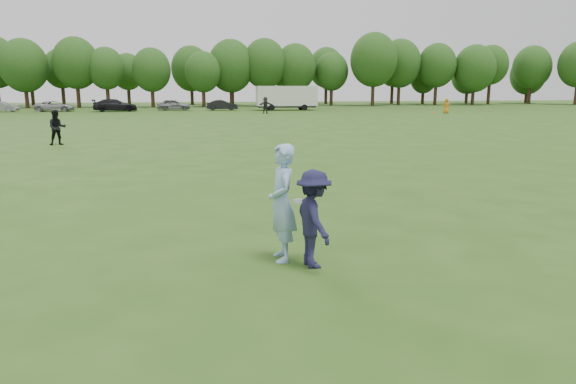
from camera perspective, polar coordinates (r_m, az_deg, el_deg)
The scene contains 15 objects.
ground at distance 10.05m, azimuth 5.56°, elevation -6.49°, with size 200.00×200.00×0.00m, color #284B15.
thrower at distance 9.21m, azimuth -0.66°, elevation -1.23°, with size 0.78×0.51×2.13m, color #8CB1D9.
defender at distance 8.93m, azimuth 2.89°, elevation -2.99°, with size 1.11×0.64×1.73m, color #1B1B3B.
player_far_a at distance 30.55m, azimuth -24.27°, elevation 6.53°, with size 0.91×0.71×1.88m, color black.
player_far_c at distance 64.16m, azimuth 17.19°, elevation 9.13°, with size 0.86×0.56×1.76m, color orange.
player_far_d at distance 61.11m, azimuth -2.52°, elevation 9.61°, with size 1.80×0.57×1.94m, color black.
car_b at distance 73.98m, azimuth -29.29°, elevation 8.27°, with size 1.40×4.01×1.32m, color slate.
car_c at distance 72.29m, azimuth -24.48°, elevation 8.66°, with size 2.19×4.75×1.32m, color #9C9CA0.
car_d at distance 69.64m, azimuth -18.67°, elevation 9.12°, with size 2.20×5.42×1.57m, color black.
car_e at distance 70.60m, azimuth -12.60°, elevation 9.44°, with size 1.76×4.37×1.49m, color slate.
car_f at distance 69.92m, azimuth -7.35°, elevation 9.55°, with size 1.45×4.16×1.37m, color black.
field_cone at distance 63.83m, azimuth 15.82°, elevation 8.54°, with size 0.28×0.28×0.30m, color #FF5D0D.
disc_in_play at distance 9.01m, azimuth 1.47°, elevation -1.03°, with size 0.32×0.32×0.07m.
cargo_trailer at distance 69.65m, azimuth -0.17°, elevation 10.53°, with size 9.00×2.75×3.20m.
treeline at distance 86.32m, azimuth -6.47°, elevation 13.65°, with size 130.35×18.39×11.74m.
Camera 1 is at (-2.58, -9.20, 3.12)m, focal length 32.00 mm.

